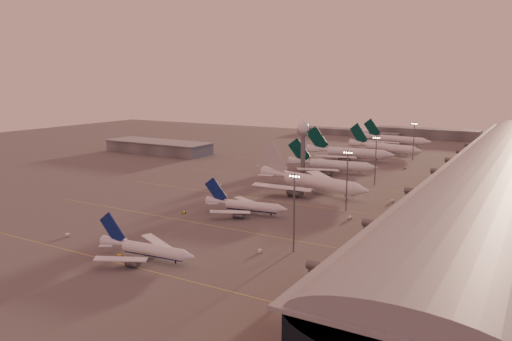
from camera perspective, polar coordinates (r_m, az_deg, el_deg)
The scene contains 26 objects.
ground at distance 190.46m, azimuth -11.66°, elevation -6.07°, with size 700.00×700.00×0.00m, color #4F4D4D.
taxiway_markings at distance 219.13m, azimuth 4.17°, elevation -3.68°, with size 180.00×185.25×0.02m.
terminal at distance 249.22m, azimuth 26.31°, elevation -0.55°, with size 57.00×362.00×23.04m.
hangar at distance 370.38m, azimuth -11.08°, elevation 2.67°, with size 82.00×27.00×8.50m.
radar_tower at distance 282.89m, azimuth 5.42°, elevation 3.84°, with size 6.40×6.40×31.10m.
mast_a at distance 155.09m, azimuth 4.37°, elevation -4.43°, with size 3.60×0.56×25.00m.
mast_b at distance 205.70m, azimuth 10.36°, elevation -0.85°, with size 3.60×0.56×25.00m.
mast_c at distance 258.71m, azimuth 13.52°, elevation 1.35°, with size 3.60×0.56×25.00m.
mast_d at distance 345.56m, azimuth 17.58°, elevation 3.40°, with size 3.60×0.56×25.00m.
distant_horizon at distance 478.18m, azimuth 15.60°, elevation 4.17°, with size 165.00×37.50×9.00m.
narrowbody_near at distance 154.60m, azimuth -12.38°, elevation -8.99°, with size 33.92×26.97×13.26m.
narrowbody_mid at distance 199.96m, azimuth -1.15°, elevation -4.21°, with size 35.65×28.26×13.98m.
widebody_white at distance 238.12m, azimuth 6.48°, elevation -1.62°, with size 61.87×49.01×22.14m.
greentail_a at distance 289.86m, azimuth 8.70°, elevation 0.41°, with size 52.71×42.34×19.18m.
greentail_b at distance 335.43m, azimuth 10.66°, elevation 1.80°, with size 59.98×48.29×21.78m.
greentail_c at distance 367.27m, azimuth 14.47°, elevation 2.38°, with size 56.94×45.42×21.09m.
greentail_d at distance 417.36m, azimuth 15.76°, elevation 3.25°, with size 57.14×45.84×20.84m.
gsv_truck_a at distance 184.20m, azimuth -20.62°, elevation -6.73°, with size 5.66×5.27×2.30m.
gsv_tug_near at distance 158.35m, azimuth -15.32°, elevation -9.47°, with size 3.25×4.28×1.09m.
gsv_catering_a at distance 156.98m, azimuth 0.50°, elevation -8.70°, with size 5.09×2.79×3.99m.
gsv_tug_mid at distance 202.80m, azimuth -8.23°, elevation -4.81°, with size 2.90×3.46×0.85m.
gsv_truck_b at distance 196.43m, azimuth 10.82°, elevation -5.14°, with size 6.49×3.54×2.48m.
gsv_truck_c at distance 251.90m, azimuth -3.95°, elevation -1.56°, with size 5.29×4.03×2.04m.
gsv_catering_b at distance 226.21m, azimuth 15.37°, elevation -2.99°, with size 6.05×4.09×4.56m.
gsv_truck_d at distance 305.13m, azimuth 0.16°, elevation 0.62°, with size 2.53×5.86×2.30m.
gsv_tug_hangar at distance 312.35m, azimuth 16.69°, elevation 0.27°, with size 3.69×2.83×0.93m.
Camera 1 is at (123.29, -134.88, 53.71)m, focal length 35.00 mm.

